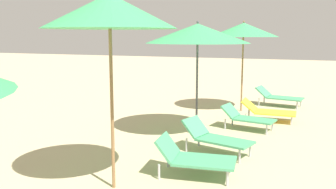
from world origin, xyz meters
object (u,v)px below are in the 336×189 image
object	(u,v)px
umbrella_fourth	(198,34)
umbrella_farthest	(244,30)
umbrella_third	(110,11)
lounger_fourth_inland	(216,137)
lounger_farthest_shoreside	(279,96)
lounger_farthest_inland	(268,111)
lounger_third_shoreside	(194,157)
lounger_fourth_shoreside	(247,117)

from	to	relation	value
umbrella_fourth	umbrella_farthest	distance (m)	3.20
umbrella_third	lounger_fourth_inland	world-z (taller)	umbrella_third
lounger_farthest_shoreside	lounger_farthest_inland	world-z (taller)	lounger_farthest_shoreside
umbrella_fourth	lounger_farthest_inland	world-z (taller)	umbrella_fourth
lounger_fourth_inland	umbrella_farthest	bearing A→B (deg)	108.88
umbrella_third	lounger_fourth_inland	distance (m)	3.32
lounger_farthest_shoreside	umbrella_third	bearing A→B (deg)	-92.86
lounger_third_shoreside	lounger_farthest_inland	world-z (taller)	lounger_third_shoreside
lounger_third_shoreside	lounger_farthest_inland	xyz separation A→B (m)	(0.58, 4.54, -0.03)
umbrella_fourth	lounger_third_shoreside	bearing A→B (deg)	-72.87
lounger_fourth_inland	umbrella_farthest	size ratio (longest dim) A/B	0.53
lounger_third_shoreside	umbrella_farthest	size ratio (longest dim) A/B	0.49
lounger_third_shoreside	umbrella_fourth	world-z (taller)	umbrella_fourth
umbrella_third	lounger_farthest_inland	bearing A→B (deg)	74.09
lounger_third_shoreside	lounger_fourth_inland	xyz separation A→B (m)	(0.03, 1.27, 0.01)
lounger_third_shoreside	umbrella_fourth	xyz separation A→B (m)	(-0.75, 2.45, 2.02)
lounger_fourth_inland	lounger_farthest_shoreside	distance (m)	5.63
umbrella_farthest	lounger_fourth_inland	bearing A→B (deg)	-85.02
umbrella_fourth	lounger_fourth_inland	distance (m)	2.46
umbrella_third	lounger_third_shoreside	xyz separation A→B (m)	(0.97, 0.91, -2.31)
umbrella_fourth	lounger_fourth_inland	bearing A→B (deg)	-56.32
lounger_third_shoreside	lounger_farthest_inland	bearing A→B (deg)	74.50
lounger_fourth_shoreside	lounger_farthest_shoreside	size ratio (longest dim) A/B	0.87
umbrella_third	umbrella_farthest	bearing A→B (deg)	84.56
lounger_third_shoreside	lounger_fourth_shoreside	world-z (taller)	lounger_third_shoreside
lounger_fourth_shoreside	lounger_fourth_inland	size ratio (longest dim) A/B	0.92
lounger_fourth_shoreside	lounger_fourth_inland	xyz separation A→B (m)	(-0.22, -2.12, 0.03)
lounger_farthest_shoreside	lounger_farthest_inland	xyz separation A→B (m)	(-0.04, -2.33, -0.04)
umbrella_third	lounger_farthest_shoreside	size ratio (longest dim) A/B	1.90
umbrella_fourth	umbrella_farthest	world-z (taller)	umbrella_farthest
umbrella_third	lounger_farthest_inland	xyz separation A→B (m)	(1.55, 5.45, -2.34)
lounger_third_shoreside	lounger_fourth_inland	distance (m)	1.27
umbrella_third	umbrella_farthest	size ratio (longest dim) A/B	1.07
lounger_fourth_inland	lounger_farthest_inland	bearing A→B (deg)	94.32
lounger_third_shoreside	umbrella_farthest	distance (m)	6.02
umbrella_fourth	umbrella_third	bearing A→B (deg)	-93.70
umbrella_fourth	lounger_farthest_inland	xyz separation A→B (m)	(1.34, 2.09, -2.05)
lounger_fourth_shoreside	lounger_farthest_inland	bearing A→B (deg)	83.30
umbrella_farthest	lounger_fourth_shoreside	bearing A→B (deg)	-75.07
lounger_third_shoreside	umbrella_fourth	size ratio (longest dim) A/B	0.51
umbrella_third	lounger_farthest_shoreside	world-z (taller)	umbrella_third
lounger_third_shoreside	umbrella_farthest	world-z (taller)	umbrella_farthest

